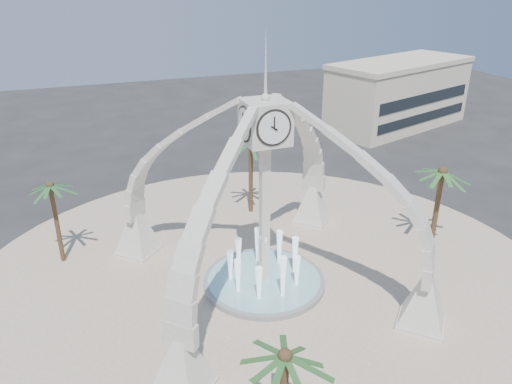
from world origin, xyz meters
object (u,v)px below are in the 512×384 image
object	(u,v)px
fountain	(264,280)
palm_west	(50,187)
clock_tower	(265,195)
palm_east	(443,172)
palm_south	(285,358)
palm_north	(251,144)

from	to	relation	value
fountain	palm_west	size ratio (longest dim) A/B	1.23
clock_tower	palm_east	size ratio (longest dim) A/B	2.65
clock_tower	palm_south	distance (m)	12.89
clock_tower	palm_south	bearing A→B (deg)	-108.27
palm_east	fountain	bearing A→B (deg)	-178.69
palm_east	palm_north	world-z (taller)	palm_north
fountain	palm_west	bearing A→B (deg)	147.84
palm_east	palm_north	xyz separation A→B (m)	(-10.75, 10.18, 0.21)
palm_east	palm_west	world-z (taller)	palm_east
palm_north	palm_south	xyz separation A→B (m)	(-6.99, -22.69, -0.68)
clock_tower	palm_east	distance (m)	13.73
clock_tower	palm_north	bearing A→B (deg)	74.24
palm_north	palm_south	distance (m)	23.75
palm_east	palm_south	world-z (taller)	palm_east
palm_west	palm_south	distance (m)	21.60
palm_north	palm_south	size ratio (longest dim) A/B	1.12
palm_east	palm_south	bearing A→B (deg)	-144.81
palm_west	palm_north	world-z (taller)	palm_north
palm_west	palm_north	size ratio (longest dim) A/B	0.94
clock_tower	palm_north	xyz separation A→B (m)	(2.96, 10.49, -0.39)
clock_tower	palm_east	world-z (taller)	clock_tower
palm_west	palm_south	xyz separation A→B (m)	(8.30, -19.94, -0.36)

